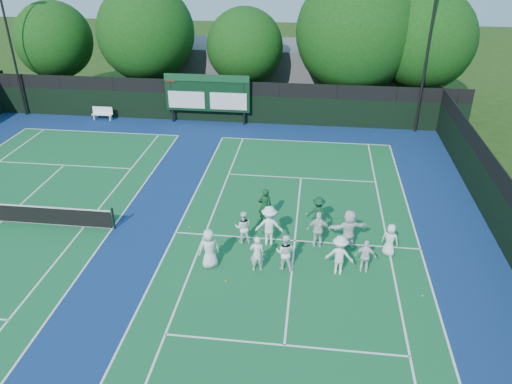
# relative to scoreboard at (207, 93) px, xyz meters

# --- Properties ---
(ground) EXTENTS (120.00, 120.00, 0.00)m
(ground) POSITION_rel_scoreboard_xyz_m (7.01, -15.59, -2.19)
(ground) COLOR #1D370F
(ground) RESTS_ON ground
(court_apron) EXTENTS (34.00, 32.00, 0.01)m
(court_apron) POSITION_rel_scoreboard_xyz_m (1.01, -14.59, -2.19)
(court_apron) COLOR navy
(court_apron) RESTS_ON ground
(near_court) EXTENTS (11.05, 23.85, 0.01)m
(near_court) POSITION_rel_scoreboard_xyz_m (7.01, -14.59, -2.18)
(near_court) COLOR #125B2E
(near_court) RESTS_ON ground
(left_court) EXTENTS (11.05, 23.85, 0.01)m
(left_court) POSITION_rel_scoreboard_xyz_m (-6.99, -14.59, -2.18)
(left_court) COLOR #125B2E
(left_court) RESTS_ON ground
(back_fence) EXTENTS (34.00, 0.08, 3.00)m
(back_fence) POSITION_rel_scoreboard_xyz_m (1.01, 0.41, -0.83)
(back_fence) COLOR black
(back_fence) RESTS_ON ground
(divider_fence_right) EXTENTS (0.08, 32.00, 3.00)m
(divider_fence_right) POSITION_rel_scoreboard_xyz_m (16.01, -14.59, -0.83)
(divider_fence_right) COLOR black
(divider_fence_right) RESTS_ON ground
(scoreboard) EXTENTS (6.00, 0.21, 3.55)m
(scoreboard) POSITION_rel_scoreboard_xyz_m (0.00, 0.00, 0.00)
(scoreboard) COLOR black
(scoreboard) RESTS_ON ground
(clubhouse) EXTENTS (18.00, 6.00, 4.00)m
(clubhouse) POSITION_rel_scoreboard_xyz_m (5.01, 8.41, -0.19)
(clubhouse) COLOR #58585D
(clubhouse) RESTS_ON ground
(light_pole_left) EXTENTS (1.20, 0.30, 10.12)m
(light_pole_left) POSITION_rel_scoreboard_xyz_m (-13.99, 0.11, 4.11)
(light_pole_left) COLOR black
(light_pole_left) RESTS_ON ground
(light_pole_right) EXTENTS (1.20, 0.30, 10.12)m
(light_pole_right) POSITION_rel_scoreboard_xyz_m (14.51, 0.11, 4.11)
(light_pole_right) COLOR black
(light_pole_right) RESTS_ON ground
(tennis_net) EXTENTS (11.30, 0.10, 1.10)m
(tennis_net) POSITION_rel_scoreboard_xyz_m (-6.99, -14.59, -1.70)
(tennis_net) COLOR black
(tennis_net) RESTS_ON ground
(bench) EXTENTS (1.50, 0.40, 0.95)m
(bench) POSITION_rel_scoreboard_xyz_m (-7.80, -0.22, -1.68)
(bench) COLOR white
(bench) RESTS_ON ground
(tree_a) EXTENTS (5.88, 5.88, 7.72)m
(tree_a) POSITION_rel_scoreboard_xyz_m (-12.62, 3.99, 2.43)
(tree_a) COLOR black
(tree_a) RESTS_ON ground
(tree_b) EXTENTS (7.27, 7.27, 9.14)m
(tree_b) POSITION_rel_scoreboard_xyz_m (-5.20, 3.99, 3.12)
(tree_b) COLOR black
(tree_b) RESTS_ON ground
(tree_c) EXTENTS (5.68, 5.68, 7.52)m
(tree_c) POSITION_rel_scoreboard_xyz_m (2.28, 3.99, 2.33)
(tree_c) COLOR black
(tree_c) RESTS_ON ground
(tree_d) EXTENTS (8.61, 8.61, 10.16)m
(tree_d) POSITION_rel_scoreboard_xyz_m (10.33, 3.99, 3.43)
(tree_d) COLOR black
(tree_d) RESTS_ON ground
(tree_e) EXTENTS (7.14, 7.14, 9.03)m
(tree_e) POSITION_rel_scoreboard_xyz_m (15.13, 3.99, 3.08)
(tree_e) COLOR black
(tree_e) RESTS_ON ground
(tennis_ball_0) EXTENTS (0.07, 0.07, 0.07)m
(tennis_ball_0) POSITION_rel_scoreboard_xyz_m (4.46, -17.84, -2.16)
(tennis_ball_0) COLOR gold
(tennis_ball_0) RESTS_ON ground
(tennis_ball_1) EXTENTS (0.07, 0.07, 0.07)m
(tennis_ball_1) POSITION_rel_scoreboard_xyz_m (10.46, -15.08, -2.16)
(tennis_ball_1) COLOR gold
(tennis_ball_1) RESTS_ON ground
(tennis_ball_2) EXTENTS (0.07, 0.07, 0.07)m
(tennis_ball_2) POSITION_rel_scoreboard_xyz_m (12.05, -17.82, -2.16)
(tennis_ball_2) COLOR gold
(tennis_ball_2) RESTS_ON ground
(tennis_ball_3) EXTENTS (0.07, 0.07, 0.07)m
(tennis_ball_3) POSITION_rel_scoreboard_xyz_m (2.06, -14.09, -2.16)
(tennis_ball_3) COLOR gold
(tennis_ball_3) RESTS_ON ground
(tennis_ball_4) EXTENTS (0.07, 0.07, 0.07)m
(tennis_ball_4) POSITION_rel_scoreboard_xyz_m (7.45, -12.17, -2.16)
(tennis_ball_4) COLOR gold
(tennis_ball_4) RESTS_ON ground
(tennis_ball_5) EXTENTS (0.07, 0.07, 0.07)m
(tennis_ball_5) POSITION_rel_scoreboard_xyz_m (11.14, -16.04, -2.16)
(tennis_ball_5) COLOR gold
(tennis_ball_5) RESTS_ON ground
(player_front_0) EXTENTS (1.01, 0.86, 1.75)m
(player_front_0) POSITION_rel_scoreboard_xyz_m (3.63, -16.91, -1.32)
(player_front_0) COLOR white
(player_front_0) RESTS_ON ground
(player_front_1) EXTENTS (0.65, 0.50, 1.61)m
(player_front_1) POSITION_rel_scoreboard_xyz_m (5.59, -16.93, -1.39)
(player_front_1) COLOR white
(player_front_1) RESTS_ON ground
(player_front_2) EXTENTS (0.84, 0.69, 1.60)m
(player_front_2) POSITION_rel_scoreboard_xyz_m (6.71, -16.68, -1.39)
(player_front_2) COLOR white
(player_front_2) RESTS_ON ground
(player_front_3) EXTENTS (1.20, 0.79, 1.74)m
(player_front_3) POSITION_rel_scoreboard_xyz_m (8.89, -16.71, -1.32)
(player_front_3) COLOR white
(player_front_3) RESTS_ON ground
(player_front_4) EXTENTS (0.90, 0.48, 1.47)m
(player_front_4) POSITION_rel_scoreboard_xyz_m (9.94, -16.48, -1.46)
(player_front_4) COLOR white
(player_front_4) RESTS_ON ground
(player_back_0) EXTENTS (0.80, 0.66, 1.54)m
(player_back_0) POSITION_rel_scoreboard_xyz_m (4.73, -14.94, -1.42)
(player_back_0) COLOR white
(player_back_0) RESTS_ON ground
(player_back_1) EXTENTS (1.23, 0.74, 1.87)m
(player_back_1) POSITION_rel_scoreboard_xyz_m (5.88, -14.95, -1.26)
(player_back_1) COLOR white
(player_back_1) RESTS_ON ground
(player_back_2) EXTENTS (1.02, 0.45, 1.72)m
(player_back_2) POSITION_rel_scoreboard_xyz_m (8.02, -14.89, -1.33)
(player_back_2) COLOR white
(player_back_2) RESTS_ON ground
(player_back_3) EXTENTS (1.79, 1.00, 1.84)m
(player_back_3) POSITION_rel_scoreboard_xyz_m (9.32, -14.80, -1.27)
(player_back_3) COLOR white
(player_back_3) RESTS_ON ground
(player_back_4) EXTENTS (0.85, 0.71, 1.48)m
(player_back_4) POSITION_rel_scoreboard_xyz_m (11.04, -15.14, -1.45)
(player_back_4) COLOR white
(player_back_4) RESTS_ON ground
(coach_left) EXTENTS (0.74, 0.59, 1.78)m
(coach_left) POSITION_rel_scoreboard_xyz_m (5.50, -13.15, -1.30)
(coach_left) COLOR #103C1D
(coach_left) RESTS_ON ground
(coach_right) EXTENTS (1.03, 0.60, 1.58)m
(coach_right) POSITION_rel_scoreboard_xyz_m (8.00, -13.31, -1.40)
(coach_right) COLOR #0F3921
(coach_right) RESTS_ON ground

